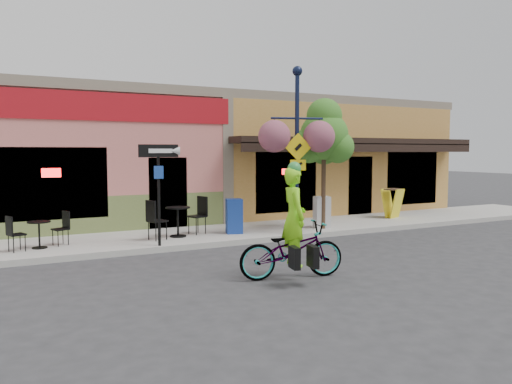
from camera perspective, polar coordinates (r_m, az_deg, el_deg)
ground at (r=13.81m, az=6.47°, el=-5.72°), size 90.00×90.00×0.00m
sidewalk at (r=15.48m, az=2.34°, el=-4.30°), size 24.00×3.00×0.15m
curb at (r=14.25m, az=5.24°, el=-5.08°), size 24.00×0.12×0.15m
building at (r=20.25m, az=-5.39°, el=3.96°), size 18.20×8.20×4.50m
bicycle at (r=9.81m, az=4.09°, el=-6.67°), size 2.20×1.14×1.10m
cyclist_rider at (r=9.76m, az=4.35°, el=-4.29°), size 0.59×0.78×1.92m
lamp_post at (r=14.07m, az=4.69°, el=4.73°), size 1.61×0.99×4.70m
one_way_sign at (r=12.47m, az=-11.05°, el=-0.39°), size 0.98×0.38×2.50m
cafe_set_left at (r=13.10m, az=-23.54°, el=-4.08°), size 1.59×1.19×0.85m
cafe_set_right at (r=13.79m, az=-8.92°, el=-2.88°), size 1.97×1.41×1.07m
newspaper_box_blue at (r=14.23m, az=-2.51°, el=-2.77°), size 0.53×0.49×0.98m
newspaper_box_grey at (r=15.41m, az=7.53°, el=-2.29°), size 0.54×0.51×0.96m
street_tree at (r=15.13m, az=7.75°, el=3.29°), size 2.00×2.00×3.96m
sandwich_board at (r=18.14m, az=15.85°, el=-1.27°), size 0.74×0.64×1.04m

